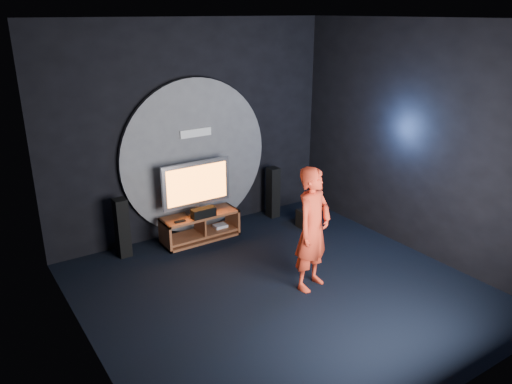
% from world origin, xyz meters
% --- Properties ---
extents(floor, '(5.00, 5.00, 0.00)m').
position_xyz_m(floor, '(0.00, 0.00, 0.00)').
color(floor, black).
rests_on(floor, ground).
extents(back_wall, '(5.00, 0.04, 3.50)m').
position_xyz_m(back_wall, '(0.00, 2.50, 1.75)').
color(back_wall, black).
rests_on(back_wall, ground).
extents(front_wall, '(5.00, 0.04, 3.50)m').
position_xyz_m(front_wall, '(0.00, -2.50, 1.75)').
color(front_wall, black).
rests_on(front_wall, ground).
extents(left_wall, '(0.04, 5.00, 3.50)m').
position_xyz_m(left_wall, '(-2.50, 0.00, 1.75)').
color(left_wall, black).
rests_on(left_wall, ground).
extents(right_wall, '(0.04, 5.00, 3.50)m').
position_xyz_m(right_wall, '(2.50, 0.00, 1.75)').
color(right_wall, black).
rests_on(right_wall, ground).
extents(ceiling, '(5.00, 5.00, 0.01)m').
position_xyz_m(ceiling, '(0.00, 0.00, 3.50)').
color(ceiling, black).
rests_on(ceiling, back_wall).
extents(wall_disc_panel, '(2.60, 0.11, 2.60)m').
position_xyz_m(wall_disc_panel, '(0.00, 2.44, 1.30)').
color(wall_disc_panel, '#515156').
rests_on(wall_disc_panel, ground).
extents(media_console, '(1.28, 0.45, 0.45)m').
position_xyz_m(media_console, '(-0.15, 2.05, 0.20)').
color(media_console, '#9A532F').
rests_on(media_console, ground).
extents(tv, '(1.19, 0.22, 0.87)m').
position_xyz_m(tv, '(-0.16, 2.12, 0.93)').
color(tv, '#ADADB4').
rests_on(tv, media_console).
extents(center_speaker, '(0.40, 0.15, 0.15)m').
position_xyz_m(center_speaker, '(-0.16, 1.91, 0.53)').
color(center_speaker, black).
rests_on(center_speaker, media_console).
extents(remote, '(0.18, 0.05, 0.02)m').
position_xyz_m(remote, '(-0.57, 1.93, 0.46)').
color(remote, black).
rests_on(remote, media_console).
extents(tower_speaker_left, '(0.19, 0.21, 0.93)m').
position_xyz_m(tower_speaker_left, '(-1.42, 2.18, 0.47)').
color(tower_speaker_left, black).
rests_on(tower_speaker_left, ground).
extents(tower_speaker_right, '(0.19, 0.21, 0.93)m').
position_xyz_m(tower_speaker_right, '(1.41, 2.19, 0.47)').
color(tower_speaker_right, black).
rests_on(tower_speaker_right, ground).
extents(subwoofer, '(0.29, 0.29, 0.32)m').
position_xyz_m(subwoofer, '(1.63, 1.46, 0.16)').
color(subwoofer, black).
rests_on(subwoofer, ground).
extents(player, '(0.72, 0.58, 1.71)m').
position_xyz_m(player, '(0.42, -0.12, 0.86)').
color(player, red).
rests_on(player, ground).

